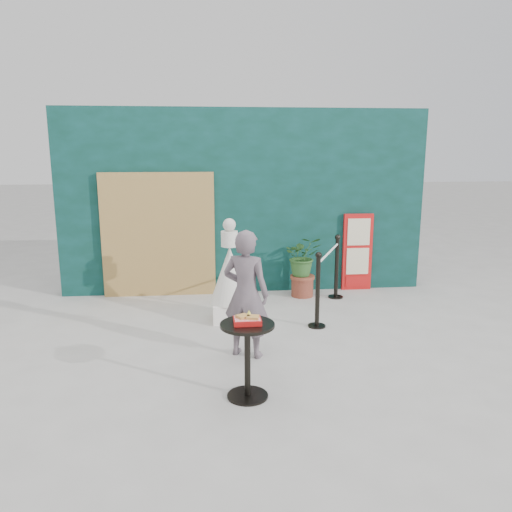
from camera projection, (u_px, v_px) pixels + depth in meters
name	position (u px, v px, depth m)	size (l,w,h in m)	color
ground	(267.00, 367.00, 5.50)	(60.00, 60.00, 0.00)	#ADAAA5
back_wall	(244.00, 202.00, 8.24)	(6.00, 0.30, 3.00)	#0A3027
bamboo_fence	(159.00, 235.00, 8.01)	(1.80, 0.08, 2.00)	tan
woman	(246.00, 294.00, 5.68)	(0.54, 0.36, 1.48)	#675860
menu_board	(357.00, 252.00, 8.42)	(0.50, 0.07, 1.30)	red
statue	(230.00, 279.00, 6.90)	(0.56, 0.56, 1.44)	white
cafe_table	(247.00, 349.00, 4.74)	(0.52, 0.52, 0.75)	black
food_basket	(248.00, 320.00, 4.69)	(0.26, 0.19, 0.11)	red
planter	(303.00, 262.00, 8.04)	(0.59, 0.51, 1.00)	brown
stanchion_barrier	(328.00, 279.00, 7.32)	(0.84, 1.54, 1.03)	black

